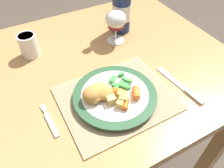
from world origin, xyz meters
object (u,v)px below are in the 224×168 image
at_px(drinking_cup, 29,45).
at_px(fork, 50,122).
at_px(wine_glass, 116,21).
at_px(dining_table, 84,89).
at_px(bottle, 122,5).
at_px(table_knife, 183,88).
at_px(dinner_plate, 115,95).

bearing_deg(drinking_cup, fork, -95.29).
relative_size(fork, wine_glass, 0.97).
height_order(dining_table, fork, fork).
distance_m(fork, drinking_cup, 0.34).
bearing_deg(fork, dining_table, 45.88).
relative_size(bottle, drinking_cup, 3.38).
bearing_deg(wine_glass, table_knife, -79.40).
distance_m(dining_table, wine_glass, 0.29).
height_order(fork, wine_glass, wine_glass).
xyz_separation_m(dinner_plate, fork, (-0.20, 0.01, -0.01)).
distance_m(dinner_plate, wine_glass, 0.32).
bearing_deg(fork, table_knife, -10.24).
xyz_separation_m(table_knife, drinking_cup, (-0.39, 0.41, 0.04)).
xyz_separation_m(wine_glass, bottle, (0.06, 0.06, 0.02)).
bearing_deg(dinner_plate, table_knife, -17.05).
relative_size(wine_glass, bottle, 0.44).
bearing_deg(table_knife, wine_glass, 100.60).
height_order(table_knife, drinking_cup, drinking_cup).
bearing_deg(drinking_cup, dinner_plate, -63.35).
distance_m(dining_table, dinner_plate, 0.22).
bearing_deg(dining_table, table_knife, -43.77).
bearing_deg(dinner_plate, fork, 177.39).
height_order(bottle, drinking_cup, bottle).
distance_m(fork, table_knife, 0.43).
bearing_deg(dining_table, drinking_cup, 129.12).
bearing_deg(dinner_plate, wine_glass, 60.53).
relative_size(dining_table, dinner_plate, 4.41).
xyz_separation_m(dinner_plate, wine_glass, (0.15, 0.27, 0.07)).
height_order(wine_glass, bottle, bottle).
relative_size(table_knife, wine_glass, 1.52).
bearing_deg(table_knife, dining_table, 136.23).
bearing_deg(dinner_plate, drinking_cup, 116.65).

